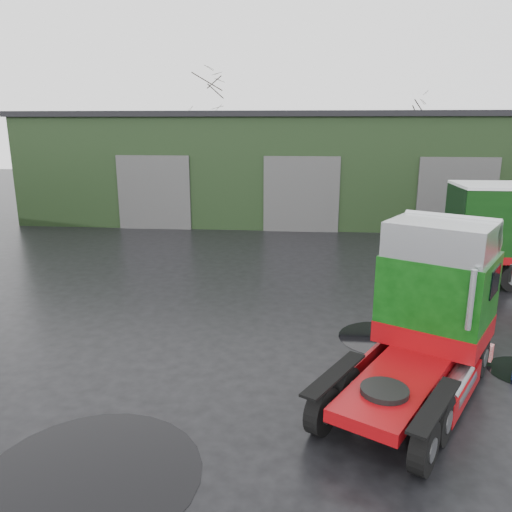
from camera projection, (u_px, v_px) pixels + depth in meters
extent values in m
plane|color=black|center=(224.00, 335.00, 13.70)|extent=(100.00, 100.00, 0.00)
cube|color=black|center=(302.00, 166.00, 32.02)|extent=(32.00, 12.00, 6.00)
cube|color=black|center=(303.00, 115.00, 31.21)|extent=(32.40, 12.40, 0.30)
cylinder|color=black|center=(91.00, 476.00, 8.18)|extent=(3.66, 3.66, 0.01)
cylinder|color=black|center=(382.00, 338.00, 13.46)|extent=(2.34, 2.34, 0.01)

